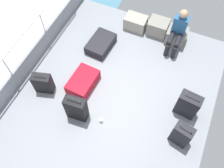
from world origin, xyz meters
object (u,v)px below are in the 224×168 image
object	(u,v)px
cargo_crate_0	(136,23)
suitcase_0	(188,105)
paper_cup	(101,120)
cargo_crate_1	(158,27)
suitcase_4	(181,134)
suitcase_5	(76,108)
suitcase_2	(101,44)
cargo_crate_2	(176,36)
suitcase_3	(83,82)
suitcase_1	(43,83)
passenger_seated	(178,30)

from	to	relation	value
cargo_crate_0	suitcase_0	xyz separation A→B (m)	(1.90, -1.92, 0.15)
cargo_crate_0	paper_cup	size ratio (longest dim) A/B	6.05
cargo_crate_1	suitcase_4	distance (m)	2.98
suitcase_4	suitcase_5	bearing A→B (deg)	-170.61
suitcase_0	paper_cup	xyz separation A→B (m)	(-1.58, -0.95, -0.28)
suitcase_2	paper_cup	size ratio (longest dim) A/B	8.31
cargo_crate_2	suitcase_5	bearing A→B (deg)	-114.59
suitcase_4	suitcase_2	bearing A→B (deg)	147.77
suitcase_2	suitcase_5	xyz separation A→B (m)	(0.37, -1.95, 0.23)
suitcase_3	paper_cup	xyz separation A→B (m)	(0.77, -0.66, -0.09)
cargo_crate_0	suitcase_1	distance (m)	2.93
cargo_crate_0	suitcase_2	distance (m)	1.15
suitcase_2	passenger_seated	bearing A→B (deg)	25.11
suitcase_3	cargo_crate_0	bearing A→B (deg)	78.38
suitcase_0	suitcase_2	bearing A→B (deg)	159.59
suitcase_1	cargo_crate_1	bearing A→B (deg)	56.44
cargo_crate_1	suitcase_1	bearing A→B (deg)	-123.56
suitcase_4	suitcase_5	xyz separation A→B (m)	(-2.16, -0.36, 0.04)
cargo_crate_0	cargo_crate_2	world-z (taller)	cargo_crate_2
suitcase_1	paper_cup	distance (m)	1.55
suitcase_2	cargo_crate_0	bearing A→B (deg)	60.28
paper_cup	cargo_crate_2	bearing A→B (deg)	73.96
cargo_crate_2	suitcase_0	bearing A→B (deg)	-68.21
suitcase_0	suitcase_3	distance (m)	2.38
suitcase_2	suitcase_4	size ratio (longest dim) A/B	1.02
cargo_crate_1	suitcase_0	bearing A→B (deg)	-57.03
cargo_crate_2	suitcase_4	distance (m)	2.70
suitcase_1	suitcase_3	world-z (taller)	suitcase_1
cargo_crate_2	suitcase_3	bearing A→B (deg)	-125.97
cargo_crate_0	paper_cup	xyz separation A→B (m)	(0.32, -2.87, -0.13)
suitcase_2	suitcase_3	xyz separation A→B (m)	(0.12, -1.21, 0.02)
cargo_crate_0	suitcase_5	size ratio (longest dim) A/B	0.75
suitcase_3	suitcase_2	bearing A→B (deg)	95.48
cargo_crate_2	suitcase_5	world-z (taller)	suitcase_5
suitcase_5	suitcase_4	bearing A→B (deg)	9.39
cargo_crate_0	suitcase_1	world-z (taller)	suitcase_1
paper_cup	cargo_crate_0	bearing A→B (deg)	96.29
suitcase_5	cargo_crate_0	bearing A→B (deg)	86.04
cargo_crate_0	suitcase_3	size ratio (longest dim) A/B	0.76
suitcase_0	paper_cup	distance (m)	1.87
cargo_crate_1	suitcase_5	bearing A→B (deg)	-105.10
cargo_crate_0	cargo_crate_1	bearing A→B (deg)	6.28
suitcase_4	paper_cup	size ratio (longest dim) A/B	8.19
cargo_crate_1	suitcase_0	xyz separation A→B (m)	(1.29, -1.98, 0.13)
cargo_crate_2	suitcase_1	size ratio (longest dim) A/B	0.79
suitcase_3	suitcase_5	xyz separation A→B (m)	(0.25, -0.74, 0.21)
suitcase_0	suitcase_1	bearing A→B (deg)	-166.32
cargo_crate_0	cargo_crate_1	size ratio (longest dim) A/B	1.11
suitcase_2	suitcase_4	bearing A→B (deg)	-32.23
cargo_crate_2	passenger_seated	bearing A→B (deg)	-90.00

